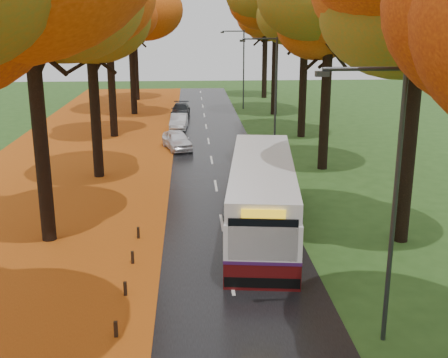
{
  "coord_description": "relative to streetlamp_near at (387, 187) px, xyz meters",
  "views": [
    {
      "loc": [
        -1.39,
        -6.33,
        9.15
      ],
      "look_at": [
        0.0,
        16.43,
        2.6
      ],
      "focal_mm": 45.0,
      "sensor_mm": 36.0,
      "label": 1
    }
  ],
  "objects": [
    {
      "name": "centre_line",
      "position": [
        -3.95,
        17.0,
        -4.67
      ],
      "size": [
        0.12,
        90.0,
        0.01
      ],
      "primitive_type": "cube",
      "color": "silver",
      "rests_on": "road"
    },
    {
      "name": "car_dark",
      "position": [
        -6.23,
        39.44,
        -4.05
      ],
      "size": [
        1.9,
        4.36,
        1.25
      ],
      "primitive_type": "imported",
      "rotation": [
        0.0,
        0.0,
        -0.04
      ],
      "color": "black",
      "rests_on": "road"
    },
    {
      "name": "streetlamp_far",
      "position": [
        0.0,
        44.0,
        0.0
      ],
      "size": [
        2.45,
        0.18,
        8.0
      ],
      "color": "#333538",
      "rests_on": "ground"
    },
    {
      "name": "road",
      "position": [
        -3.95,
        17.0,
        -4.69
      ],
      "size": [
        6.5,
        90.0,
        0.04
      ],
      "primitive_type": "cube",
      "color": "black",
      "rests_on": "ground"
    },
    {
      "name": "streetlamp_mid",
      "position": [
        0.0,
        22.0,
        0.0
      ],
      "size": [
        2.45,
        0.18,
        8.0
      ],
      "color": "#333538",
      "rests_on": "ground"
    },
    {
      "name": "trees_left",
      "position": [
        -11.13,
        19.06,
        4.82
      ],
      "size": [
        9.2,
        74.0,
        13.88
      ],
      "color": "black",
      "rests_on": "ground"
    },
    {
      "name": "car_silver",
      "position": [
        -6.3,
        33.04,
        -4.03
      ],
      "size": [
        1.58,
        3.96,
        1.28
      ],
      "primitive_type": "imported",
      "rotation": [
        0.0,
        0.0,
        -0.06
      ],
      "color": "#AFB3B7",
      "rests_on": "road"
    },
    {
      "name": "leaf_verge",
      "position": [
        -12.95,
        17.0,
        -4.7
      ],
      "size": [
        12.0,
        90.0,
        0.02
      ],
      "primitive_type": "cube",
      "color": "#8F3C0D",
      "rests_on": "ground"
    },
    {
      "name": "trees_right",
      "position": [
        3.24,
        18.91,
        4.98
      ],
      "size": [
        9.3,
        74.2,
        13.96
      ],
      "color": "black",
      "rests_on": "ground"
    },
    {
      "name": "car_white",
      "position": [
        -6.3,
        25.41,
        -4.01
      ],
      "size": [
        2.58,
        4.2,
        1.34
      ],
      "primitive_type": "imported",
      "rotation": [
        0.0,
        0.0,
        0.27
      ],
      "color": "white",
      "rests_on": "road"
    },
    {
      "name": "leaf_drift",
      "position": [
        -7.0,
        17.0,
        -4.67
      ],
      "size": [
        0.9,
        90.0,
        0.01
      ],
      "primitive_type": "cube",
      "color": "#B15212",
      "rests_on": "road"
    },
    {
      "name": "streetlamp_near",
      "position": [
        0.0,
        0.0,
        0.0
      ],
      "size": [
        2.45,
        0.18,
        8.0
      ],
      "color": "#333538",
      "rests_on": "ground"
    },
    {
      "name": "bus",
      "position": [
        -2.23,
        9.06,
        -3.04
      ],
      "size": [
        4.14,
        12.12,
        3.13
      ],
      "rotation": [
        0.0,
        0.0,
        -0.12
      ],
      "color": "#480B0B",
      "rests_on": "road"
    }
  ]
}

